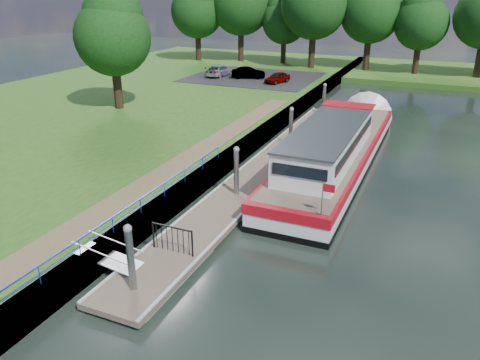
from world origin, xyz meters
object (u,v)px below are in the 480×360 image
at_px(barge, 338,148).
at_px(car_c, 220,70).
at_px(car_b, 248,73).
at_px(pontoon, 267,169).
at_px(car_a, 277,78).

relative_size(barge, car_c, 5.00).
distance_m(car_b, car_c, 3.59).
distance_m(pontoon, car_c, 28.25).
distance_m(car_a, car_b, 4.04).
height_order(barge, car_a, barge).
bearing_deg(car_a, car_b, -179.13).
relative_size(car_a, car_b, 0.88).
bearing_deg(barge, car_b, 125.10).
height_order(car_a, car_b, car_b).
relative_size(car_b, car_c, 0.88).
xyz_separation_m(pontoon, car_c, (-14.78, 24.04, 1.27)).
bearing_deg(pontoon, car_a, 107.91).
bearing_deg(car_b, barge, -165.38).
height_order(car_b, car_c, same).
bearing_deg(car_c, barge, 135.57).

